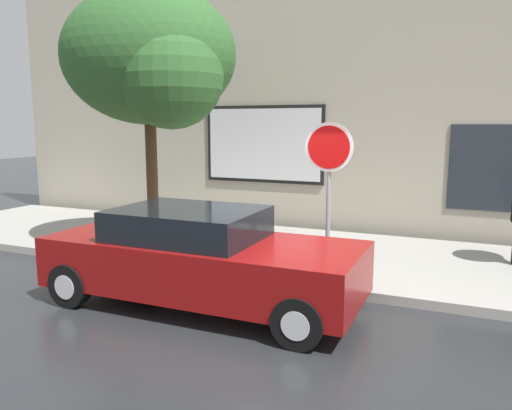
% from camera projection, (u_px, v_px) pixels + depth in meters
% --- Properties ---
extents(ground_plane, '(60.00, 60.00, 0.00)m').
position_uv_depth(ground_plane, '(277.00, 315.00, 6.91)').
color(ground_plane, '#282B2D').
extents(sidewalk, '(20.00, 4.00, 0.15)m').
position_uv_depth(sidewalk, '(333.00, 257.00, 9.62)').
color(sidewalk, '#A3A099').
rests_on(sidewalk, ground).
extents(building_facade, '(20.00, 0.67, 7.00)m').
position_uv_depth(building_facade, '(365.00, 85.00, 11.33)').
color(building_facade, '#B2A893').
rests_on(building_facade, ground).
extents(parked_car, '(4.56, 1.87, 1.41)m').
position_uv_depth(parked_car, '(200.00, 258.00, 7.20)').
color(parked_car, maroon).
rests_on(parked_car, ground).
extents(fire_hydrant, '(0.30, 0.44, 0.82)m').
position_uv_depth(fire_hydrant, '(232.00, 235.00, 9.33)').
color(fire_hydrant, yellow).
rests_on(fire_hydrant, sidewalk).
extents(street_tree, '(3.44, 2.92, 5.02)m').
position_uv_depth(street_tree, '(153.00, 60.00, 9.33)').
color(street_tree, '#4C3823').
rests_on(street_tree, sidewalk).
extents(stop_sign, '(0.76, 0.10, 2.49)m').
position_uv_depth(stop_sign, '(329.00, 170.00, 7.72)').
color(stop_sign, gray).
rests_on(stop_sign, sidewalk).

